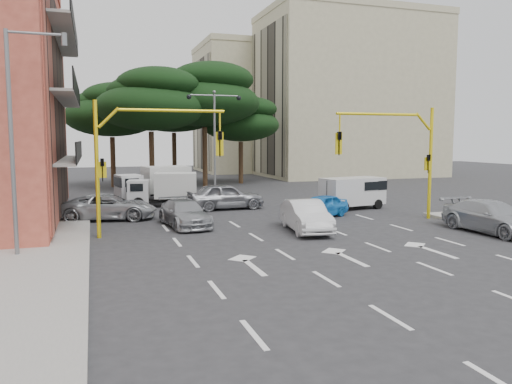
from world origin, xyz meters
TOP-DOWN VIEW (x-y plane):
  - ground at (0.00, 0.00)m, footprint 120.00×120.00m
  - sidewalk_left at (-11.50, -4.00)m, footprint 5.00×26.00m
  - median_strip at (0.00, 16.00)m, footprint 1.40×6.00m
  - apartment_beige_near at (19.95, 32.00)m, footprint 20.20×12.15m
  - apartment_beige_far at (12.95, 44.00)m, footprint 16.20×12.15m
  - pine_left_near at (-3.94, 21.96)m, footprint 9.15×9.15m
  - pine_center at (1.06, 23.96)m, footprint 9.98×9.98m
  - pine_left_far at (-6.94, 25.96)m, footprint 8.32×8.32m
  - pine_right at (5.06, 25.96)m, footprint 7.49×7.49m
  - pine_back at (-0.94, 28.96)m, footprint 9.15×9.15m
  - signal_mast_right at (6.80, 1.99)m, footprint 5.79×0.37m
  - signal_mast_left at (-6.80, 1.99)m, footprint 5.79×0.37m
  - street_lamp_left at (-11.29, -1.00)m, footprint 2.08×0.20m
  - street_lamp_center at (0.00, 16.00)m, footprint 4.16×0.36m
  - car_white_hatch at (0.68, 0.61)m, footprint 2.16×4.60m
  - car_blue_compact at (3.18, 4.20)m, footprint 3.97×3.04m
  - car_silver_wagon at (-4.50, 3.76)m, footprint 2.32×4.67m
  - car_silver_cross_a at (-8.00, 7.06)m, footprint 5.35×3.24m
  - car_silver_cross_b at (-1.03, 9.00)m, footprint 4.82×2.10m
  - car_silver_parked at (8.70, -2.45)m, footprint 2.35×5.21m
  - van_white at (6.51, 6.66)m, footprint 4.24×2.51m
  - box_truck_a at (-4.80, 14.00)m, footprint 5.29×3.06m
  - box_truck_b at (-4.50, 11.50)m, footprint 4.67×2.62m

SIDE VIEW (x-z plane):
  - ground at x=0.00m, z-range 0.00..0.00m
  - sidewalk_left at x=-11.50m, z-range 0.00..0.15m
  - median_strip at x=0.00m, z-range 0.00..0.15m
  - car_blue_compact at x=3.18m, z-range 0.00..1.26m
  - car_silver_wagon at x=-4.50m, z-range 0.00..1.30m
  - car_silver_cross_a at x=-8.00m, z-range 0.00..1.39m
  - car_white_hatch at x=0.68m, z-range 0.00..1.46m
  - car_silver_parked at x=8.70m, z-range 0.00..1.48m
  - car_silver_cross_b at x=-1.03m, z-range 0.00..1.62m
  - van_white at x=6.51m, z-range 0.00..1.98m
  - box_truck_b at x=-4.50m, z-range 0.00..2.17m
  - box_truck_a at x=-4.80m, z-range 0.00..2.44m
  - signal_mast_right at x=6.80m, z-range 0.88..6.88m
  - signal_mast_left at x=-6.80m, z-range 0.88..6.88m
  - street_lamp_left at x=-11.29m, z-range 0.72..8.72m
  - street_lamp_center at x=0.00m, z-range 1.54..9.31m
  - pine_right at x=5.06m, z-range 2.03..10.40m
  - pine_left_far at x=-6.94m, z-range 2.26..11.56m
  - pine_left_near at x=-3.94m, z-range 2.49..12.72m
  - pine_back at x=-0.94m, z-range 2.49..12.72m
  - pine_center at x=1.06m, z-range 2.72..13.88m
  - apartment_beige_far at x=12.95m, z-range 0.00..16.70m
  - apartment_beige_near at x=19.95m, z-range 0.00..18.70m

